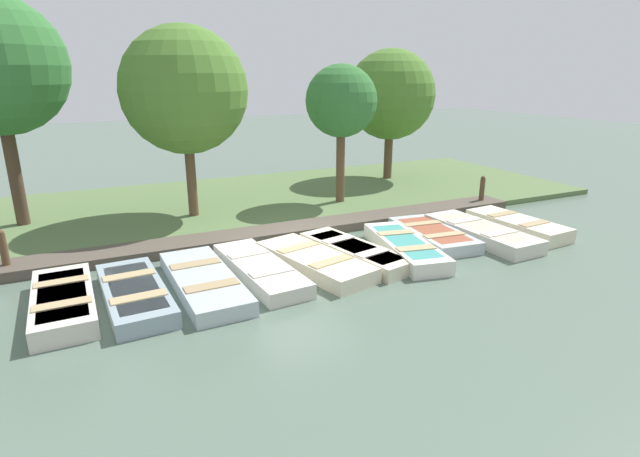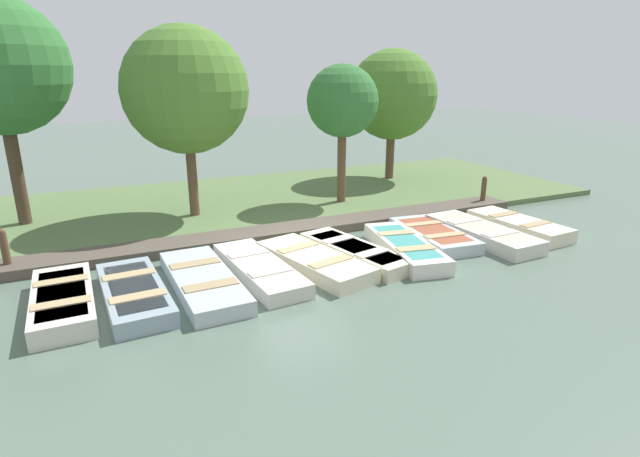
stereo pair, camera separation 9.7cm
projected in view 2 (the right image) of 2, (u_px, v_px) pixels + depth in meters
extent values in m
plane|color=#566B5B|center=(304.00, 249.00, 12.81)|extent=(80.00, 80.00, 0.00)
cube|color=#567042|center=(247.00, 202.00, 17.10)|extent=(8.00, 24.00, 0.17)
cube|color=#51473D|center=(287.00, 231.00, 13.83)|extent=(1.00, 15.27, 0.25)
cube|color=beige|center=(63.00, 301.00, 9.44)|extent=(2.98, 1.14, 0.38)
cube|color=teal|center=(62.00, 293.00, 9.39)|extent=(2.44, 0.89, 0.03)
cube|color=tan|center=(61.00, 303.00, 8.90)|extent=(0.32, 0.98, 0.03)
cube|color=tan|center=(61.00, 281.00, 9.86)|extent=(0.32, 0.98, 0.03)
cube|color=#8C9EA8|center=(134.00, 293.00, 9.82)|extent=(3.16, 1.26, 0.34)
cube|color=#4C709E|center=(133.00, 286.00, 9.78)|extent=(2.59, 0.99, 0.03)
cube|color=tan|center=(138.00, 296.00, 9.27)|extent=(0.36, 1.02, 0.03)
cube|color=tan|center=(129.00, 274.00, 10.27)|extent=(0.36, 1.02, 0.03)
cube|color=#B2BCC1|center=(203.00, 281.00, 10.40)|extent=(3.48, 1.26, 0.32)
cube|color=teal|center=(203.00, 275.00, 10.36)|extent=(2.85, 0.99, 0.03)
cube|color=tan|center=(211.00, 285.00, 9.79)|extent=(0.38, 1.08, 0.03)
cube|color=tan|center=(195.00, 263.00, 10.91)|extent=(0.38, 1.08, 0.03)
cube|color=beige|center=(259.00, 269.00, 11.05)|extent=(3.40, 1.27, 0.32)
cube|color=beige|center=(259.00, 263.00, 11.00)|extent=(2.78, 1.00, 0.03)
cube|color=beige|center=(271.00, 271.00, 10.47)|extent=(0.40, 0.96, 0.03)
cube|color=beige|center=(248.00, 253.00, 11.52)|extent=(0.40, 0.96, 0.03)
cube|color=beige|center=(314.00, 261.00, 11.47)|extent=(3.36, 1.88, 0.34)
cube|color=#6B7F51|center=(314.00, 255.00, 11.42)|extent=(2.74, 1.49, 0.03)
cube|color=tan|center=(331.00, 261.00, 10.96)|extent=(0.56, 1.11, 0.03)
cube|color=tan|center=(298.00, 247.00, 11.86)|extent=(0.56, 1.11, 0.03)
cube|color=beige|center=(355.00, 252.00, 12.08)|extent=(3.37, 1.63, 0.33)
cube|color=beige|center=(355.00, 246.00, 12.03)|extent=(2.76, 1.30, 0.03)
cube|color=beige|center=(372.00, 252.00, 11.56)|extent=(0.50, 0.93, 0.03)
cube|color=beige|center=(339.00, 239.00, 12.49)|extent=(0.50, 0.93, 0.03)
cube|color=silver|center=(405.00, 248.00, 12.34)|extent=(3.35, 1.60, 0.36)
cube|color=teal|center=(405.00, 241.00, 12.29)|extent=(2.74, 1.27, 0.03)
cube|color=tan|center=(416.00, 248.00, 11.72)|extent=(0.49, 0.98, 0.03)
cube|color=tan|center=(396.00, 233.00, 12.85)|extent=(0.49, 0.98, 0.03)
cube|color=#B2BCC1|center=(433.00, 235.00, 13.36)|extent=(2.94, 1.52, 0.32)
cube|color=#994C33|center=(434.00, 230.00, 13.32)|extent=(2.41, 1.20, 0.03)
cube|color=tan|center=(445.00, 235.00, 12.83)|extent=(0.40, 1.16, 0.03)
cube|color=tan|center=(423.00, 224.00, 13.80)|extent=(0.40, 1.16, 0.03)
cube|color=beige|center=(481.00, 233.00, 13.42)|extent=(3.43, 1.27, 0.37)
cube|color=beige|center=(482.00, 227.00, 13.37)|extent=(2.81, 0.99, 0.03)
cube|color=beige|center=(501.00, 233.00, 12.82)|extent=(0.38, 1.06, 0.03)
cube|color=beige|center=(465.00, 220.00, 13.91)|extent=(0.38, 1.06, 0.03)
cube|color=beige|center=(518.00, 226.00, 14.06)|extent=(2.98, 1.27, 0.38)
cube|color=#4C709E|center=(519.00, 220.00, 14.01)|extent=(2.44, 1.00, 0.03)
cube|color=tan|center=(536.00, 224.00, 13.54)|extent=(0.36, 1.00, 0.03)
cube|color=tan|center=(503.00, 214.00, 14.46)|extent=(0.36, 1.00, 0.03)
cylinder|color=brown|center=(6.00, 254.00, 11.05)|extent=(0.16, 0.16, 0.96)
sphere|color=brown|center=(1.00, 232.00, 10.90)|extent=(0.15, 0.15, 0.15)
cylinder|color=brown|center=(483.00, 193.00, 16.59)|extent=(0.16, 0.16, 0.96)
sphere|color=brown|center=(485.00, 178.00, 16.44)|extent=(0.15, 0.15, 0.15)
cylinder|color=#4C3828|center=(16.00, 169.00, 13.91)|extent=(0.35, 0.35, 3.50)
cylinder|color=brown|center=(192.00, 174.00, 14.86)|extent=(0.29, 0.29, 2.86)
sphere|color=#4C7A2D|center=(186.00, 90.00, 14.14)|extent=(3.59, 3.59, 3.59)
cylinder|color=brown|center=(342.00, 165.00, 16.48)|extent=(0.28, 0.28, 2.83)
sphere|color=#337033|center=(342.00, 101.00, 15.87)|extent=(2.30, 2.30, 2.30)
cylinder|color=brown|center=(390.00, 151.00, 20.24)|extent=(0.33, 0.33, 2.53)
sphere|color=#4C7A2D|center=(392.00, 95.00, 19.58)|extent=(3.50, 3.50, 3.50)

